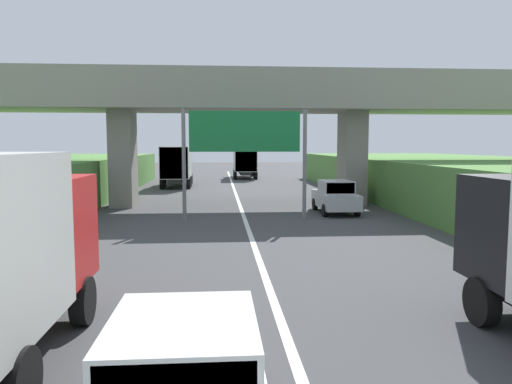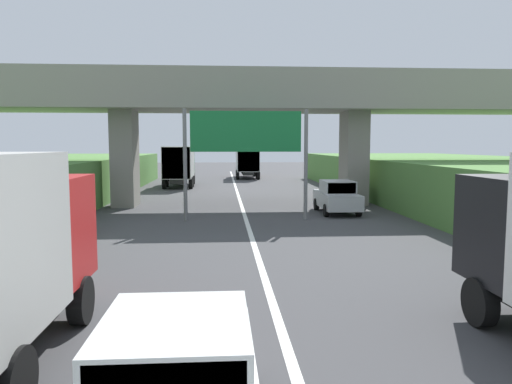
{
  "view_description": "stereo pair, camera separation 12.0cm",
  "coord_description": "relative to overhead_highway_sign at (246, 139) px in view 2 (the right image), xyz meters",
  "views": [
    {
      "loc": [
        -1.23,
        -0.52,
        3.55
      ],
      "look_at": [
        0.0,
        15.52,
        2.0
      ],
      "focal_mm": 34.16,
      "sensor_mm": 36.0,
      "label": 1
    },
    {
      "loc": [
        -1.11,
        -0.52,
        3.55
      ],
      "look_at": [
        0.0,
        15.52,
        2.0
      ],
      "focal_mm": 34.16,
      "sensor_mm": 36.0,
      "label": 2
    }
  ],
  "objects": [
    {
      "name": "truck_green",
      "position": [
        -4.76,
        19.17,
        -1.93
      ],
      "size": [
        2.44,
        7.3,
        3.44
      ],
      "color": "black",
      "rests_on": "ground"
    },
    {
      "name": "car_silver",
      "position": [
        4.85,
        2.0,
        -3.0
      ],
      "size": [
        1.86,
        4.1,
        1.72
      ],
      "color": "#B2B5B7",
      "rests_on": "ground"
    },
    {
      "name": "truck_orange",
      "position": [
        1.53,
        29.54,
        -1.93
      ],
      "size": [
        2.44,
        7.3,
        3.44
      ],
      "color": "black",
      "rests_on": "ground"
    },
    {
      "name": "construction_barrel_3",
      "position": [
        -6.73,
        -2.97,
        -3.4
      ],
      "size": [
        0.57,
        0.57,
        0.9
      ],
      "color": "orange",
      "rests_on": "ground"
    },
    {
      "name": "overhead_highway_sign",
      "position": [
        0.0,
        0.0,
        0.0
      ],
      "size": [
        5.88,
        0.18,
        5.24
      ],
      "color": "slate",
      "rests_on": "ground"
    },
    {
      "name": "overpass_bridge",
      "position": [
        0.0,
        5.83,
        1.98
      ],
      "size": [
        40.0,
        4.8,
        7.74
      ],
      "color": "gray",
      "rests_on": "ground"
    },
    {
      "name": "construction_barrel_2",
      "position": [
        -6.54,
        -7.23,
        -3.4
      ],
      "size": [
        0.57,
        0.57,
        0.9
      ],
      "color": "orange",
      "rests_on": "ground"
    },
    {
      "name": "lane_centre_stripe",
      "position": [
        0.0,
        0.18,
        -3.85
      ],
      "size": [
        0.2,
        85.14,
        0.01
      ],
      "primitive_type": "cube",
      "color": "white",
      "rests_on": "ground"
    }
  ]
}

